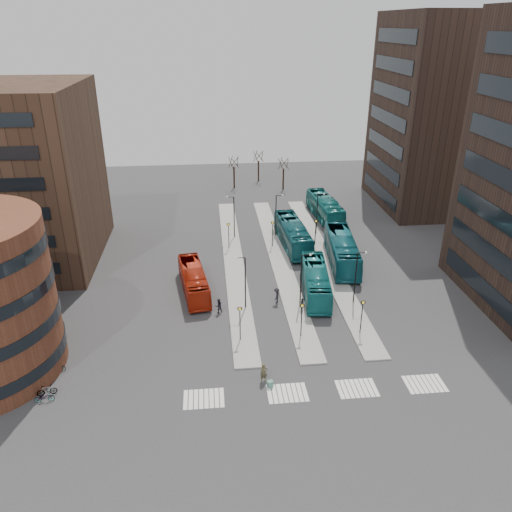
{
  "coord_description": "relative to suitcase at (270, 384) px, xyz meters",
  "views": [
    {
      "loc": [
        -6.9,
        -28.65,
        28.24
      ],
      "look_at": [
        -1.99,
        20.71,
        5.0
      ],
      "focal_mm": 35.0,
      "sensor_mm": 36.0,
      "label": 1
    }
  ],
  "objects": [
    {
      "name": "island_left",
      "position": [
        -1.66,
        25.05,
        -0.22
      ],
      "size": [
        2.5,
        45.0,
        0.15
      ],
      "primitive_type": "cube",
      "color": "gray",
      "rests_on": "ground"
    },
    {
      "name": "island_right",
      "position": [
        10.34,
        25.05,
        -0.22
      ],
      "size": [
        2.5,
        45.0,
        0.15
      ],
      "primitive_type": "cube",
      "color": "gray",
      "rests_on": "ground"
    },
    {
      "name": "bicycle_near",
      "position": [
        -18.66,
        0.04,
        0.12
      ],
      "size": [
        1.62,
        0.72,
        0.83
      ],
      "primitive_type": "imported",
      "rotation": [
        0.0,
        0.0,
        1.68
      ],
      "color": "gray",
      "rests_on": "ground"
    },
    {
      "name": "commuter_c",
      "position": [
        2.47,
        13.97,
        0.61
      ],
      "size": [
        1.05,
        1.33,
        1.81
      ],
      "primitive_type": "imported",
      "rotation": [
        0.0,
        0.0,
        4.34
      ],
      "color": "black",
      "rests_on": "ground"
    },
    {
      "name": "crosswalk_stripes",
      "position": [
        4.09,
        -0.95,
        -0.29
      ],
      "size": [
        22.35,
        2.4,
        0.01
      ],
      "color": "silver",
      "rests_on": "ground"
    },
    {
      "name": "bare_trees",
      "position": [
        5.01,
        57.72,
        2.43
      ],
      "size": [
        10.97,
        8.14,
        5.9
      ],
      "color": "black",
      "rests_on": "ground"
    },
    {
      "name": "lamp_posts",
      "position": [
        4.98,
        23.05,
        3.29
      ],
      "size": [
        14.04,
        20.24,
        6.12
      ],
      "color": "black",
      "rests_on": "ground"
    },
    {
      "name": "teal_bus_b",
      "position": [
        6.8,
        29.27,
        1.46
      ],
      "size": [
        3.67,
        12.73,
        3.51
      ],
      "primitive_type": "imported",
      "rotation": [
        0.0,
        0.0,
        0.06
      ],
      "color": "#12545C",
      "rests_on": "ground"
    },
    {
      "name": "red_bus",
      "position": [
        -6.68,
        17.41,
        1.17
      ],
      "size": [
        3.98,
        10.78,
        2.93
      ],
      "primitive_type": "imported",
      "rotation": [
        0.0,
        0.0,
        0.15
      ],
      "color": "#AD220D",
      "rests_on": "ground"
    },
    {
      "name": "traveller",
      "position": [
        -0.46,
        0.78,
        0.61
      ],
      "size": [
        0.73,
        0.56,
        1.81
      ],
      "primitive_type": "imported",
      "rotation": [
        0.0,
        0.0,
        0.2
      ],
      "color": "#49442B",
      "rests_on": "ground"
    },
    {
      "name": "ground",
      "position": [
        2.34,
        -4.95,
        -0.29
      ],
      "size": [
        160.0,
        160.0,
        0.0
      ],
      "primitive_type": "plane",
      "color": "#2C2C2F",
      "rests_on": "ground"
    },
    {
      "name": "teal_bus_a",
      "position": [
        7.18,
        15.72,
        1.28
      ],
      "size": [
        3.98,
        11.53,
        3.15
      ],
      "primitive_type": "imported",
      "rotation": [
        0.0,
        0.0,
        -0.12
      ],
      "color": "#166D70",
      "rests_on": "ground"
    },
    {
      "name": "teal_bus_c",
      "position": [
        12.18,
        23.35,
        1.54
      ],
      "size": [
        4.54,
        13.45,
        3.67
      ],
      "primitive_type": "imported",
      "rotation": [
        0.0,
        0.0,
        -0.11
      ],
      "color": "#155F6B",
      "rests_on": "ground"
    },
    {
      "name": "commuter_a",
      "position": [
        -3.99,
        12.54,
        0.53
      ],
      "size": [
        0.96,
        0.85,
        1.64
      ],
      "primitive_type": "imported",
      "rotation": [
        0.0,
        0.0,
        3.47
      ],
      "color": "black",
      "rests_on": "ground"
    },
    {
      "name": "tower_far",
      "position": [
        34.32,
        45.05,
        14.71
      ],
      "size": [
        20.12,
        20.0,
        30.0
      ],
      "color": "black",
      "rests_on": "ground"
    },
    {
      "name": "teal_bus_d",
      "position": [
        13.68,
        39.57,
        1.42
      ],
      "size": [
        3.78,
        12.51,
        3.44
      ],
      "primitive_type": "imported",
      "rotation": [
        0.0,
        0.0,
        0.07
      ],
      "color": "#146565",
      "rests_on": "ground"
    },
    {
      "name": "suitcase",
      "position": [
        0.0,
        0.0,
        0.0
      ],
      "size": [
        0.54,
        0.47,
        0.59
      ],
      "primitive_type": "cube",
      "rotation": [
        0.0,
        0.0,
        0.24
      ],
      "color": "navy",
      "rests_on": "ground"
    },
    {
      "name": "commuter_b",
      "position": [
        4.95,
        11.88,
        0.5
      ],
      "size": [
        0.4,
        0.93,
        1.58
      ],
      "primitive_type": "imported",
      "rotation": [
        0.0,
        0.0,
        1.59
      ],
      "color": "black",
      "rests_on": "ground"
    },
    {
      "name": "sign_poles",
      "position": [
        3.94,
        18.05,
        2.11
      ],
      "size": [
        12.45,
        22.12,
        3.65
      ],
      "color": "black",
      "rests_on": "ground"
    },
    {
      "name": "island_mid",
      "position": [
        4.34,
        25.05,
        -0.22
      ],
      "size": [
        2.5,
        45.0,
        0.15
      ],
      "primitive_type": "cube",
      "color": "gray",
      "rests_on": "ground"
    },
    {
      "name": "bicycle_far",
      "position": [
        -18.66,
        4.15,
        0.11
      ],
      "size": [
        1.61,
        0.84,
        0.81
      ],
      "primitive_type": "imported",
      "rotation": [
        0.0,
        0.0,
        1.37
      ],
      "color": "gray",
      "rests_on": "ground"
    },
    {
      "name": "bicycle_mid",
      "position": [
        -18.66,
        0.78,
        0.2
      ],
      "size": [
        1.69,
        0.83,
        0.98
      ],
      "primitive_type": "imported",
      "rotation": [
        0.0,
        0.0,
        1.81
      ],
      "color": "gray",
      "rests_on": "ground"
    }
  ]
}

